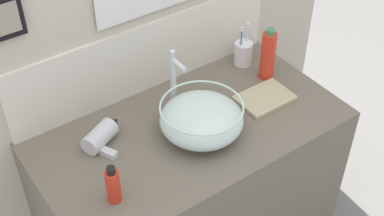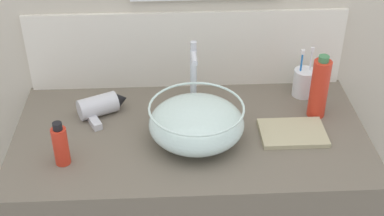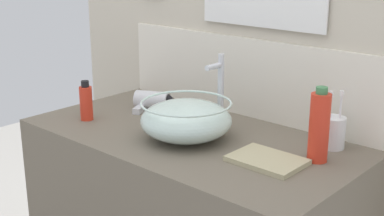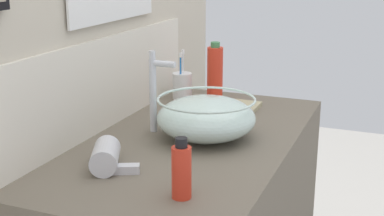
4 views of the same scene
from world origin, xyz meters
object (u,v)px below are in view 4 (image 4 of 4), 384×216
object	(u,v)px
faucet	(155,87)
shampoo_bottle	(182,171)
glass_bowl_sink	(206,117)
toothbrush_cup	(182,86)
hand_towel	(234,109)
hair_drier	(107,155)
spray_bottle	(215,73)

from	to	relation	value
faucet	shampoo_bottle	bearing A→B (deg)	-147.05
glass_bowl_sink	toothbrush_cup	bearing A→B (deg)	32.05
shampoo_bottle	hand_towel	size ratio (longest dim) A/B	0.69
toothbrush_cup	faucet	bearing A→B (deg)	-168.98
toothbrush_cup	hand_towel	bearing A→B (deg)	-109.46
glass_bowl_sink	hair_drier	distance (m)	0.37
shampoo_bottle	spray_bottle	bearing A→B (deg)	14.60
faucet	hair_drier	xyz separation A→B (m)	(-0.33, -0.01, -0.12)
hand_towel	hair_drier	bearing A→B (deg)	166.38
hair_drier	hand_towel	xyz separation A→B (m)	(0.66, -0.16, -0.03)
faucet	spray_bottle	xyz separation A→B (m)	(0.44, -0.05, -0.04)
hair_drier	hand_towel	distance (m)	0.68
glass_bowl_sink	toothbrush_cup	world-z (taller)	toothbrush_cup
toothbrush_cup	hand_towel	size ratio (longest dim) A/B	0.90
hair_drier	spray_bottle	size ratio (longest dim) A/B	0.81
toothbrush_cup	shampoo_bottle	distance (m)	0.93
faucet	spray_bottle	size ratio (longest dim) A/B	1.14
spray_bottle	hair_drier	bearing A→B (deg)	176.79
faucet	glass_bowl_sink	bearing A→B (deg)	-90.00
toothbrush_cup	hair_drier	bearing A→B (deg)	-173.03
faucet	shampoo_bottle	distance (m)	0.52
glass_bowl_sink	spray_bottle	distance (m)	0.46
glass_bowl_sink	faucet	bearing A→B (deg)	90.00
toothbrush_cup	spray_bottle	distance (m)	0.15
hair_drier	spray_bottle	world-z (taller)	spray_bottle
shampoo_bottle	spray_bottle	world-z (taller)	spray_bottle
toothbrush_cup	hand_towel	distance (m)	0.27
faucet	hand_towel	bearing A→B (deg)	-27.20
toothbrush_cup	shampoo_bottle	bearing A→B (deg)	-157.00
hair_drier	faucet	bearing A→B (deg)	1.72
glass_bowl_sink	hand_towel	bearing A→B (deg)	1.90
hand_towel	glass_bowl_sink	bearing A→B (deg)	-178.10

